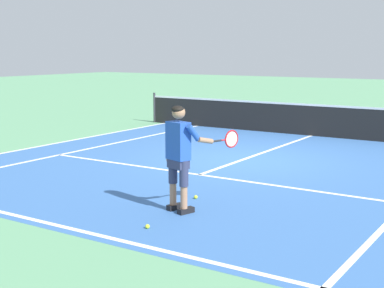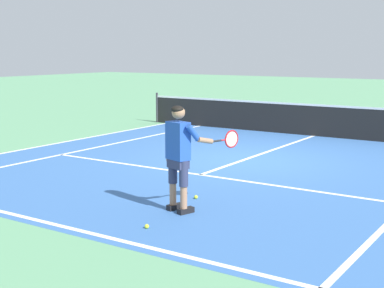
{
  "view_description": "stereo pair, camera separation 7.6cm",
  "coord_description": "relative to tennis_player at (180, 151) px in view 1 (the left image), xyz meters",
  "views": [
    {
      "loc": [
        5.98,
        -11.47,
        2.55
      ],
      "look_at": [
        1.14,
        -3.99,
        1.05
      ],
      "focal_mm": 51.75,
      "sensor_mm": 36.0,
      "label": 1
    },
    {
      "loc": [
        6.04,
        -11.42,
        2.55
      ],
      "look_at": [
        1.14,
        -3.99,
        1.05
      ],
      "focal_mm": 51.75,
      "sensor_mm": 36.0,
      "label": 2
    }
  ],
  "objects": [
    {
      "name": "ground_plane",
      "position": [
        -1.16,
        4.36,
        -0.99
      ],
      "size": [
        80.0,
        80.0,
        0.0
      ],
      "primitive_type": "plane",
      "color": "#609E70"
    },
    {
      "name": "court_inner_surface",
      "position": [
        -1.16,
        3.63,
        -0.99
      ],
      "size": [
        10.98,
        10.82,
        0.0
      ],
      "primitive_type": "cube",
      "color": "#3866A8",
      "rests_on": "ground"
    },
    {
      "name": "line_baseline",
      "position": [
        -1.16,
        -1.58,
        -0.99
      ],
      "size": [
        10.98,
        0.1,
        0.01
      ],
      "primitive_type": "cube",
      "color": "white",
      "rests_on": "ground"
    },
    {
      "name": "line_service",
      "position": [
        -1.16,
        2.43,
        -0.99
      ],
      "size": [
        8.23,
        0.1,
        0.01
      ],
      "primitive_type": "cube",
      "color": "white",
      "rests_on": "ground"
    },
    {
      "name": "line_centre_service",
      "position": [
        -1.16,
        5.63,
        -0.99
      ],
      "size": [
        0.1,
        6.4,
        0.01
      ],
      "primitive_type": "cube",
      "color": "white",
      "rests_on": "ground"
    },
    {
      "name": "line_singles_left",
      "position": [
        -5.27,
        3.63,
        -0.99
      ],
      "size": [
        0.1,
        10.42,
        0.01
      ],
      "primitive_type": "cube",
      "color": "white",
      "rests_on": "ground"
    },
    {
      "name": "line_doubles_left",
      "position": [
        -6.65,
        3.63,
        -0.99
      ],
      "size": [
        0.1,
        10.42,
        0.01
      ],
      "primitive_type": "cube",
      "color": "white",
      "rests_on": "ground"
    },
    {
      "name": "tennis_net",
      "position": [
        -1.16,
        8.83,
        -0.49
      ],
      "size": [
        11.96,
        0.08,
        1.07
      ],
      "color": "#333338",
      "rests_on": "ground"
    },
    {
      "name": "tennis_player",
      "position": [
        0.0,
        0.0,
        0.0
      ],
      "size": [
        0.89,
        1.03,
        1.71
      ],
      "color": "black",
      "rests_on": "ground"
    },
    {
      "name": "tennis_ball_near_feet",
      "position": [
        0.08,
        -0.97,
        -0.96
      ],
      "size": [
        0.07,
        0.07,
        0.07
      ],
      "primitive_type": "sphere",
      "color": "#CCE02D",
      "rests_on": "ground"
    },
    {
      "name": "tennis_ball_by_baseline",
      "position": [
        -0.21,
        0.79,
        -0.96
      ],
      "size": [
        0.07,
        0.07,
        0.07
      ],
      "primitive_type": "sphere",
      "color": "#CCE02D",
      "rests_on": "ground"
    }
  ]
}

